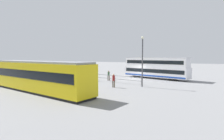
{
  "coord_description": "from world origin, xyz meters",
  "views": [
    {
      "loc": [
        -12.31,
        29.69,
        3.99
      ],
      "look_at": [
        1.46,
        5.6,
        1.9
      ],
      "focal_mm": 29.12,
      "sensor_mm": 36.0,
      "label": 1
    }
  ],
  "objects_px": {
    "double_decker_bus": "(155,68)",
    "pedestrian_near_railing": "(109,75)",
    "pedestrian_crossing": "(114,80)",
    "info_sign": "(88,70)",
    "tram_yellow": "(38,76)",
    "street_lamp": "(142,57)"
  },
  "relations": [
    {
      "from": "tram_yellow",
      "to": "street_lamp",
      "type": "relative_size",
      "value": 2.43
    },
    {
      "from": "tram_yellow",
      "to": "pedestrian_crossing",
      "type": "xyz_separation_m",
      "value": [
        -6.12,
        -6.66,
        -0.78
      ]
    },
    {
      "from": "tram_yellow",
      "to": "pedestrian_near_railing",
      "type": "bearing_deg",
      "value": -99.85
    },
    {
      "from": "double_decker_bus",
      "to": "pedestrian_near_railing",
      "type": "xyz_separation_m",
      "value": [
        5.97,
        6.31,
        -1.02
      ]
    },
    {
      "from": "pedestrian_near_railing",
      "to": "double_decker_bus",
      "type": "bearing_deg",
      "value": -133.44
    },
    {
      "from": "tram_yellow",
      "to": "pedestrian_near_railing",
      "type": "relative_size",
      "value": 9.81
    },
    {
      "from": "pedestrian_crossing",
      "to": "street_lamp",
      "type": "relative_size",
      "value": 0.27
    },
    {
      "from": "info_sign",
      "to": "street_lamp",
      "type": "xyz_separation_m",
      "value": [
        -9.78,
        1.25,
        2.14
      ]
    },
    {
      "from": "double_decker_bus",
      "to": "pedestrian_near_railing",
      "type": "height_order",
      "value": "double_decker_bus"
    },
    {
      "from": "pedestrian_crossing",
      "to": "double_decker_bus",
      "type": "bearing_deg",
      "value": -99.44
    },
    {
      "from": "pedestrian_near_railing",
      "to": "tram_yellow",
      "type": "bearing_deg",
      "value": 80.15
    },
    {
      "from": "info_sign",
      "to": "street_lamp",
      "type": "relative_size",
      "value": 0.38
    },
    {
      "from": "double_decker_bus",
      "to": "tram_yellow",
      "type": "relative_size",
      "value": 0.76
    },
    {
      "from": "pedestrian_near_railing",
      "to": "pedestrian_crossing",
      "type": "xyz_separation_m",
      "value": [
        -4.01,
        5.48,
        0.09
      ]
    },
    {
      "from": "street_lamp",
      "to": "info_sign",
      "type": "bearing_deg",
      "value": -7.31
    },
    {
      "from": "double_decker_bus",
      "to": "pedestrian_crossing",
      "type": "height_order",
      "value": "double_decker_bus"
    },
    {
      "from": "tram_yellow",
      "to": "info_sign",
      "type": "xyz_separation_m",
      "value": [
        0.64,
        -10.17,
        -0.07
      ]
    },
    {
      "from": "pedestrian_near_railing",
      "to": "pedestrian_crossing",
      "type": "height_order",
      "value": "pedestrian_crossing"
    },
    {
      "from": "double_decker_bus",
      "to": "tram_yellow",
      "type": "height_order",
      "value": "double_decker_bus"
    },
    {
      "from": "info_sign",
      "to": "double_decker_bus",
      "type": "bearing_deg",
      "value": -136.53
    },
    {
      "from": "pedestrian_near_railing",
      "to": "pedestrian_crossing",
      "type": "distance_m",
      "value": 6.79
    },
    {
      "from": "double_decker_bus",
      "to": "street_lamp",
      "type": "bearing_deg",
      "value": 96.33
    }
  ]
}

